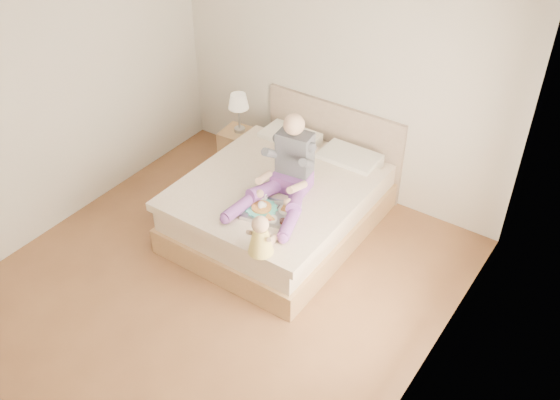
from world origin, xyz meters
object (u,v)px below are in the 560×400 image
Objects in this scene: adult at (286,174)px; baby at (261,237)px; bed at (284,200)px; tray at (271,210)px; nightstand at (240,150)px.

baby is at bearing -77.94° from adult.
bed is 5.76× the size of baby.
bed is at bearing 108.79° from baby.
adult is 0.39m from tray.
baby is (0.47, -1.04, 0.45)m from bed.
adult is 1.85× the size of tray.
bed is 2.10× the size of adult.
adult is 0.87m from baby.
tray is (0.23, -0.55, 0.32)m from bed.
nightstand is 2.29m from baby.
bed is at bearing 98.85° from tray.
nightstand is at bearing 138.51° from adult.
nightstand is at bearing 150.11° from bed.
adult reaches higher than bed.
baby is at bearing -65.81° from bed.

